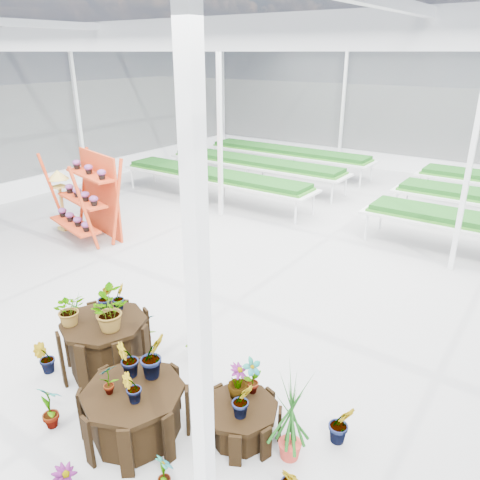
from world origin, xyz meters
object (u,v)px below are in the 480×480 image
Objects in this scene: plinth_mid at (135,412)px; bird_table at (61,200)px; shelf_rack at (84,197)px; plinth_tall at (107,346)px; plinth_low at (240,420)px.

plinth_mid is 7.61m from bird_table.
shelf_rack is 0.96m from bird_table.
plinth_mid is 0.60× the size of shelf_rack.
plinth_tall is 1.34m from plinth_mid.
plinth_low is (1.00, 0.70, -0.11)m from plinth_mid.
plinth_mid is 6.83m from shelf_rack.
plinth_mid is at bearing -26.57° from plinth_tall.
bird_table is at bearing -167.05° from shelf_rack.
bird_table is (-7.60, 3.06, 0.56)m from plinth_low.
plinth_tall is 6.27m from bird_table.
bird_table reaches higher than plinth_low.
shelf_rack reaches higher than bird_table.
plinth_mid is at bearing -44.93° from bird_table.
shelf_rack is (-5.67, 3.75, 0.68)m from plinth_mid.
plinth_low is at bearing 34.99° from plinth_mid.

